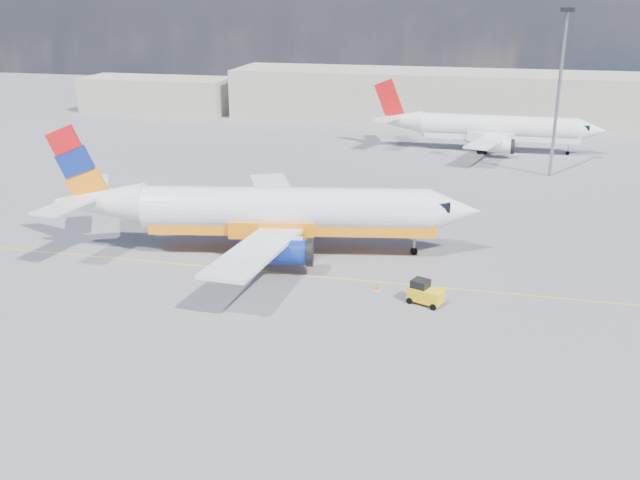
% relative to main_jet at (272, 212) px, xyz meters
% --- Properties ---
extents(ground, '(240.00, 240.00, 0.00)m').
position_rel_main_jet_xyz_m(ground, '(3.96, -7.31, -3.60)').
color(ground, slate).
rests_on(ground, ground).
extents(taxi_line, '(70.00, 0.15, 0.01)m').
position_rel_main_jet_xyz_m(taxi_line, '(3.96, -4.31, -3.59)').
color(taxi_line, yellow).
rests_on(taxi_line, ground).
extents(terminal_main, '(70.00, 14.00, 8.00)m').
position_rel_main_jet_xyz_m(terminal_main, '(8.96, 67.69, 0.40)').
color(terminal_main, '#BAB1A0').
rests_on(terminal_main, ground).
extents(terminal_annex, '(26.00, 10.00, 6.00)m').
position_rel_main_jet_xyz_m(terminal_annex, '(-41.04, 64.69, -0.60)').
color(terminal_annex, '#BAB1A0').
rests_on(terminal_annex, ground).
extents(main_jet, '(35.79, 27.70, 10.80)m').
position_rel_main_jet_xyz_m(main_jet, '(0.00, 0.00, 0.00)').
color(main_jet, white).
rests_on(main_jet, ground).
extents(second_jet, '(30.90, 24.48, 9.38)m').
position_rel_main_jet_xyz_m(second_jet, '(17.25, 44.58, -0.47)').
color(second_jet, white).
rests_on(second_jet, ground).
extents(gse_tug, '(2.72, 2.25, 1.71)m').
position_rel_main_jet_xyz_m(gse_tug, '(13.37, -7.41, -2.79)').
color(gse_tug, black).
rests_on(gse_tug, ground).
extents(traffic_cone, '(0.41, 0.41, 0.57)m').
position_rel_main_jet_xyz_m(traffic_cone, '(9.77, -5.84, -3.32)').
color(traffic_cone, white).
rests_on(traffic_cone, ground).
extents(floodlight_mast, '(1.39, 1.39, 19.00)m').
position_rel_main_jet_xyz_m(floodlight_mast, '(24.40, 32.27, 7.79)').
color(floodlight_mast, gray).
rests_on(floodlight_mast, ground).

